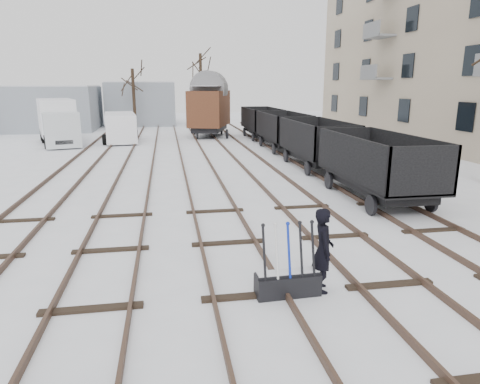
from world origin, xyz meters
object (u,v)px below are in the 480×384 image
Objects in this scene: worker at (323,250)px; lorry at (58,121)px; panel_van at (121,127)px; ground_frame at (288,282)px; freight_wagon_a at (376,175)px; box_van_wagon at (210,107)px.

worker is 27.02m from lorry.
lorry is 4.33m from panel_van.
worker is (0.75, 0.10, 0.59)m from ground_frame.
freight_wagon_a is 21.50m from panel_van.
box_van_wagon reaches higher than ground_frame.
box_van_wagon is (-3.94, 21.12, 1.47)m from freight_wagon_a.
lorry is at bearing 32.91° from worker.
ground_frame is at bearing -84.58° from panel_van.
panel_van is (-5.60, 25.26, 0.83)m from ground_frame.
worker is at bearing -124.19° from freight_wagon_a.
ground_frame is 0.96m from worker.
lorry is 1.43× the size of panel_van.
ground_frame is 0.25× the size of box_van_wagon.
worker is 27.74m from box_van_wagon.
box_van_wagon is at bearing 13.18° from panel_van.
freight_wagon_a reaches higher than worker.
lorry reaches higher than worker.
box_van_wagon reaches higher than lorry.
box_van_wagon is (1.28, 27.80, 2.10)m from ground_frame.
freight_wagon_a is at bearing -24.46° from worker.
freight_wagon_a is (4.47, 6.58, 0.04)m from worker.
ground_frame is 0.29× the size of panel_van.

